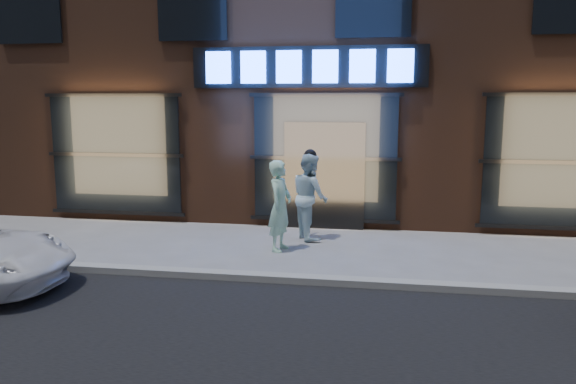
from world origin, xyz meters
name	(u,v)px	position (x,y,z in m)	size (l,w,h in m)	color
ground	(298,283)	(0.00, 0.00, 0.00)	(90.00, 90.00, 0.00)	slate
curb	(298,279)	(0.00, 0.00, 0.06)	(60.00, 0.25, 0.12)	gray
storefront_building	(341,19)	(0.00, 7.99, 5.15)	(30.20, 8.28, 10.30)	#54301E
man_bowtie	(280,206)	(-0.64, 1.90, 0.88)	(0.64, 0.42, 1.75)	#A1D4BC
man_cap	(310,196)	(-0.19, 2.93, 0.90)	(0.88, 0.68, 1.80)	silver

